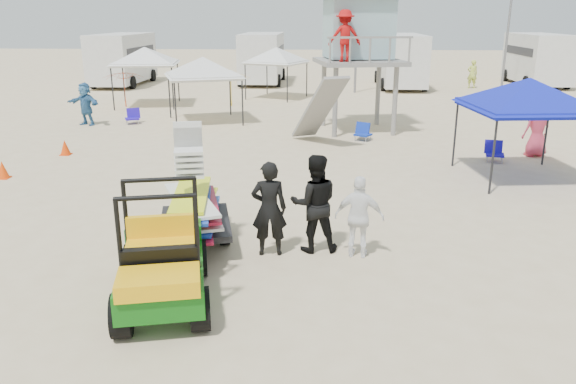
# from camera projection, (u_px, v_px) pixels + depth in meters

# --- Properties ---
(ground) EXTENTS (140.00, 140.00, 0.00)m
(ground) POSITION_uv_depth(u_px,v_px,m) (239.00, 343.00, 7.89)
(ground) COLOR beige
(ground) RESTS_ON ground
(utility_cart) EXTENTS (1.79, 2.74, 1.92)m
(utility_cart) POSITION_uv_depth(u_px,v_px,m) (160.00, 251.00, 8.73)
(utility_cart) COLOR #0E5A0F
(utility_cart) RESTS_ON ground
(surf_trailer) EXTENTS (1.74, 2.61, 2.19)m
(surf_trailer) POSITION_uv_depth(u_px,v_px,m) (193.00, 204.00, 10.96)
(surf_trailer) COLOR black
(surf_trailer) RESTS_ON ground
(man_left) EXTENTS (0.72, 0.51, 1.85)m
(man_left) POSITION_uv_depth(u_px,v_px,m) (269.00, 209.00, 10.57)
(man_left) COLOR black
(man_left) RESTS_ON ground
(man_mid) EXTENTS (1.02, 0.85, 1.93)m
(man_mid) POSITION_uv_depth(u_px,v_px,m) (314.00, 203.00, 10.75)
(man_mid) COLOR black
(man_mid) RESTS_ON ground
(man_right) EXTENTS (0.98, 0.53, 1.59)m
(man_right) POSITION_uv_depth(u_px,v_px,m) (359.00, 217.00, 10.51)
(man_right) COLOR white
(man_right) RESTS_ON ground
(lifeguard_tower) EXTENTS (3.66, 3.66, 5.00)m
(lifeguard_tower) POSITION_uv_depth(u_px,v_px,m) (357.00, 34.00, 21.46)
(lifeguard_tower) COLOR gray
(lifeguard_tower) RESTS_ON ground
(canopy_blue) EXTENTS (3.31, 3.31, 3.21)m
(canopy_blue) POSITION_uv_depth(u_px,v_px,m) (530.00, 83.00, 15.09)
(canopy_blue) COLOR black
(canopy_blue) RESTS_ON ground
(canopy_white_a) EXTENTS (3.70, 3.70, 3.14)m
(canopy_white_a) POSITION_uv_depth(u_px,v_px,m) (203.00, 60.00, 23.52)
(canopy_white_a) COLOR black
(canopy_white_a) RESTS_ON ground
(canopy_white_b) EXTENTS (3.42, 3.42, 3.30)m
(canopy_white_b) POSITION_uv_depth(u_px,v_px,m) (144.00, 50.00, 27.77)
(canopy_white_b) COLOR black
(canopy_white_b) RESTS_ON ground
(canopy_white_c) EXTENTS (3.49, 3.49, 3.15)m
(canopy_white_c) POSITION_uv_depth(u_px,v_px,m) (276.00, 50.00, 30.41)
(canopy_white_c) COLOR black
(canopy_white_c) RESTS_ON ground
(umbrella_a) EXTENTS (2.10, 2.14, 1.78)m
(umbrella_a) POSITION_uv_depth(u_px,v_px,m) (124.00, 89.00, 27.88)
(umbrella_a) COLOR red
(umbrella_a) RESTS_ON ground
(umbrella_b) EXTENTS (2.09, 2.12, 1.72)m
(umbrella_b) POSITION_uv_depth(u_px,v_px,m) (231.00, 89.00, 28.15)
(umbrella_b) COLOR yellow
(umbrella_b) RESTS_ON ground
(cone_near) EXTENTS (0.34, 0.34, 0.50)m
(cone_near) POSITION_uv_depth(u_px,v_px,m) (65.00, 147.00, 18.45)
(cone_near) COLOR #E73A07
(cone_near) RESTS_ON ground
(cone_far) EXTENTS (0.34, 0.34, 0.50)m
(cone_far) POSITION_uv_depth(u_px,v_px,m) (3.00, 170.00, 15.79)
(cone_far) COLOR #FF4308
(cone_far) RESTS_ON ground
(beach_chair_a) EXTENTS (0.71, 0.78, 0.64)m
(beach_chair_a) POSITION_uv_depth(u_px,v_px,m) (133.00, 116.00, 23.79)
(beach_chair_a) COLOR #2410B4
(beach_chair_a) RESTS_ON ground
(beach_chair_b) EXTENTS (0.64, 0.69, 0.64)m
(beach_chair_b) POSITION_uv_depth(u_px,v_px,m) (494.00, 151.00, 17.69)
(beach_chair_b) COLOR #160FA2
(beach_chair_b) RESTS_ON ground
(beach_chair_c) EXTENTS (0.72, 0.80, 0.64)m
(beach_chair_c) POSITION_uv_depth(u_px,v_px,m) (363.00, 132.00, 20.64)
(beach_chair_c) COLOR #102EAD
(beach_chair_c) RESTS_ON ground
(rv_far_left) EXTENTS (2.64, 6.80, 3.25)m
(rv_far_left) POSITION_uv_depth(u_px,v_px,m) (123.00, 57.00, 36.60)
(rv_far_left) COLOR silver
(rv_far_left) RESTS_ON ground
(rv_mid_left) EXTENTS (2.65, 6.50, 3.25)m
(rv_mid_left) POSITION_uv_depth(u_px,v_px,m) (262.00, 56.00, 37.49)
(rv_mid_left) COLOR silver
(rv_mid_left) RESTS_ON ground
(rv_mid_right) EXTENTS (2.64, 7.00, 3.25)m
(rv_mid_right) POSITION_uv_depth(u_px,v_px,m) (401.00, 58.00, 35.54)
(rv_mid_right) COLOR silver
(rv_mid_right) RESTS_ON ground
(rv_far_right) EXTENTS (2.64, 6.60, 3.25)m
(rv_far_right) POSITION_uv_depth(u_px,v_px,m) (537.00, 57.00, 36.43)
(rv_far_right) COLOR silver
(rv_far_right) RESTS_ON ground
(light_pole_left) EXTENTS (0.14, 0.14, 8.00)m
(light_pole_left) POSITION_uv_depth(u_px,v_px,m) (357.00, 22.00, 32.20)
(light_pole_left) COLOR slate
(light_pole_left) RESTS_ON ground
(light_pole_right) EXTENTS (0.14, 0.14, 8.00)m
(light_pole_right) POSITION_uv_depth(u_px,v_px,m) (509.00, 22.00, 33.10)
(light_pole_right) COLOR slate
(light_pole_right) RESTS_ON ground
(distant_beachgoers) EXTENTS (20.36, 18.69, 1.86)m
(distant_beachgoers) POSITION_uv_depth(u_px,v_px,m) (293.00, 103.00, 23.39)
(distant_beachgoers) COLOR #C4384D
(distant_beachgoers) RESTS_ON ground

